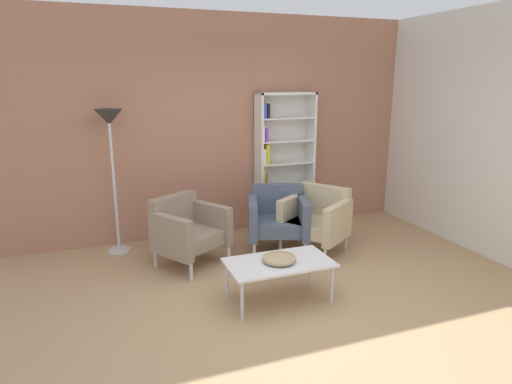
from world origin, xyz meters
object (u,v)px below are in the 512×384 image
armchair_by_bookshelf (278,217)px  coffee_table_low (279,265)px  bookshelf_tall (280,164)px  floor_lamp_torchiere (110,134)px  decorative_bowl (279,258)px  armchair_spare_guest (188,229)px  armchair_near_window (317,218)px

armchair_by_bookshelf → coffee_table_low: bearing=-93.7°
bookshelf_tall → floor_lamp_torchiere: (-2.22, -0.12, 0.51)m
armchair_by_bookshelf → floor_lamp_torchiere: size_ratio=0.51×
coffee_table_low → decorative_bowl: decorative_bowl is taller
decorative_bowl → armchair_spare_guest: 1.33m
floor_lamp_torchiere → decorative_bowl: bearing=-53.7°
decorative_bowl → armchair_near_window: size_ratio=0.34×
armchair_spare_guest → armchair_near_window: (1.58, -0.14, 0.00)m
bookshelf_tall → armchair_spare_guest: (-1.49, -0.80, -0.52)m
floor_lamp_torchiere → armchair_spare_guest: bearing=-42.7°
bookshelf_tall → coffee_table_low: size_ratio=1.90×
coffee_table_low → armchair_near_window: 1.41m
coffee_table_low → decorative_bowl: size_ratio=3.12×
armchair_near_window → floor_lamp_torchiere: floor_lamp_torchiere is taller
floor_lamp_torchiere → armchair_near_window: bearing=-19.2°
bookshelf_tall → armchair_spare_guest: 1.77m
coffee_table_low → floor_lamp_torchiere: floor_lamp_torchiere is taller
armchair_by_bookshelf → decorative_bowl: bearing=-93.7°
decorative_bowl → floor_lamp_torchiere: bearing=126.3°
decorative_bowl → armchair_near_window: bearing=47.4°
armchair_by_bookshelf → floor_lamp_torchiere: (-1.87, 0.61, 1.03)m
armchair_near_window → floor_lamp_torchiere: bearing=-143.7°
decorative_bowl → armchair_spare_guest: armchair_spare_guest is taller
decorative_bowl → armchair_by_bookshelf: 1.34m
decorative_bowl → bookshelf_tall: bearing=66.3°
armchair_near_window → floor_lamp_torchiere: 2.65m
coffee_table_low → armchair_spare_guest: size_ratio=1.07×
bookshelf_tall → armchair_spare_guest: size_ratio=2.03×
armchair_near_window → floor_lamp_torchiere: size_ratio=0.54×
armchair_spare_guest → bookshelf_tall: bearing=-3.2°
coffee_table_low → armchair_spare_guest: bearing=118.1°
armchair_by_bookshelf → floor_lamp_torchiere: 2.22m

